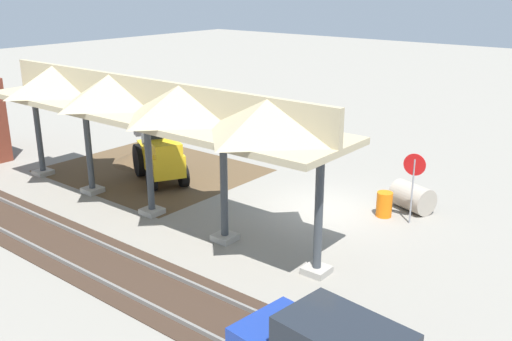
{
  "coord_description": "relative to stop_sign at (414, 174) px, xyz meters",
  "views": [
    {
      "loc": [
        -10.21,
        16.7,
        7.94
      ],
      "look_at": [
        1.78,
        1.81,
        1.6
      ],
      "focal_mm": 40.0,
      "sensor_mm": 36.0,
      "label": 1
    }
  ],
  "objects": [
    {
      "name": "dirt_work_zone",
      "position": [
        11.31,
        1.69,
        -1.81
      ],
      "size": [
        8.5,
        7.0,
        0.01
      ],
      "primitive_type": "cube",
      "color": "brown",
      "rests_on": "ground"
    },
    {
      "name": "platform_canopy",
      "position": [
        7.58,
        5.04,
        2.35
      ],
      "size": [
        15.27,
        3.2,
        4.9
      ],
      "color": "#9E998E",
      "rests_on": "ground"
    },
    {
      "name": "stop_sign",
      "position": [
        0.0,
        0.0,
        0.0
      ],
      "size": [
        0.76,
        0.12,
        2.51
      ],
      "color": "gray",
      "rests_on": "ground"
    },
    {
      "name": "dirt_mound",
      "position": [
        12.56,
        1.07,
        -1.81
      ],
      "size": [
        5.96,
        5.96,
        1.42
      ],
      "primitive_type": "cone",
      "color": "brown",
      "rests_on": "ground"
    },
    {
      "name": "traffic_barrel",
      "position": [
        0.98,
        -0.0,
        -1.36
      ],
      "size": [
        0.56,
        0.56,
        0.9
      ],
      "primitive_type": "cylinder",
      "color": "orange",
      "rests_on": "ground"
    },
    {
      "name": "ground_plane",
      "position": [
        2.97,
        0.78,
        -1.81
      ],
      "size": [
        120.0,
        120.0,
        0.0
      ],
      "primitive_type": "plane",
      "color": "gray"
    },
    {
      "name": "rail_tracks",
      "position": [
        2.97,
        8.54,
        -1.78
      ],
      "size": [
        60.0,
        2.58,
        0.15
      ],
      "color": "slate",
      "rests_on": "ground"
    },
    {
      "name": "concrete_pipe",
      "position": [
        0.47,
        -1.18,
        -1.32
      ],
      "size": [
        1.72,
        1.44,
        0.99
      ],
      "color": "#9E9384",
      "rests_on": "ground"
    },
    {
      "name": "backhoe",
      "position": [
        10.19,
        2.25,
        -0.55
      ],
      "size": [
        5.08,
        3.51,
        2.82
      ],
      "color": "yellow",
      "rests_on": "ground"
    }
  ]
}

